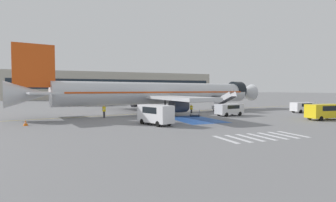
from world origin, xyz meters
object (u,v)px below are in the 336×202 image
fuel_tanker (98,99)px  ground_crew_0 (152,109)px  service_van_0 (155,113)px  traffic_cone_0 (26,123)px  airliner (162,93)px  ground_crew_2 (104,110)px  baggage_cart (195,114)px  traffic_cone_1 (171,113)px  service_van_3 (303,106)px  terminal_building (117,86)px  service_van_2 (229,109)px  ground_crew_1 (191,109)px  service_van_1 (324,110)px

fuel_tanker → ground_crew_0: fuel_tanker is taller
service_van_0 → traffic_cone_0: 14.68m
airliner → ground_crew_2: airliner is taller
fuel_tanker → traffic_cone_0: size_ratio=14.66×
baggage_cart → traffic_cone_1: bearing=148.3°
service_van_3 → terminal_building: (-18.00, 84.58, 4.77)m
airliner → fuel_tanker: bearing=-172.5°
service_van_2 → baggage_cart: 5.41m
ground_crew_1 → ground_crew_2: (-14.15, -0.25, 0.13)m
traffic_cone_1 → service_van_1: bearing=-43.4°
ground_crew_0 → ground_crew_1: size_ratio=1.00×
ground_crew_1 → traffic_cone_0: bearing=61.0°
ground_crew_1 → ground_crew_2: size_ratio=0.90×
ground_crew_2 → terminal_building: (15.94, 80.56, 4.80)m
service_van_3 → fuel_tanker: bearing=45.1°
baggage_cart → ground_crew_0: ground_crew_0 is taller
fuel_tanker → service_van_2: size_ratio=1.83×
terminal_building → ground_crew_1: bearing=-91.3°
baggage_cart → ground_crew_0: 6.69m
fuel_tanker → ground_crew_0: (5.22, -29.15, -0.71)m
fuel_tanker → ground_crew_0: 29.62m
fuel_tanker → traffic_cone_1: size_ratio=18.64×
service_van_3 → ground_crew_1: 20.24m
baggage_cart → traffic_cone_0: size_ratio=5.03×
service_van_1 → service_van_3: service_van_1 is taller
traffic_cone_0 → traffic_cone_1: bearing=19.5°
ground_crew_2 → traffic_cone_1: size_ratio=3.97×
service_van_0 → baggage_cart: (9.05, 7.82, -1.11)m
service_van_3 → traffic_cone_1: size_ratio=9.12×
service_van_0 → airliner: bearing=47.4°
service_van_0 → ground_crew_2: bearing=93.7°
ground_crew_1 → airliner: bearing=-6.2°
service_van_0 → ground_crew_2: size_ratio=2.69×
airliner → traffic_cone_1: size_ratio=100.37×
traffic_cone_1 → ground_crew_0: bearing=-160.2°
airliner → service_van_2: 12.30m
service_van_0 → terminal_building: bearing=62.4°
terminal_building → baggage_cart: bearing=-91.6°
ground_crew_0 → service_van_2: bearing=5.2°
service_van_1 → ground_crew_0: (-19.81, 13.88, -0.31)m
traffic_cone_1 → terminal_building: terminal_building is taller
fuel_tanker → traffic_cone_0: 37.03m
airliner → ground_crew_0: (-3.14, -4.46, -2.47)m
fuel_tanker → ground_crew_0: size_ratio=5.25×
service_van_1 → terminal_building: terminal_building is taller
traffic_cone_0 → service_van_0: bearing=-18.4°
service_van_2 → ground_crew_2: ground_crew_2 is taller
airliner → fuel_tanker: airliner is taller
service_van_1 → traffic_cone_0: (-36.70, 7.91, -0.96)m
fuel_tanker → service_van_2: (16.25, -33.83, -0.54)m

